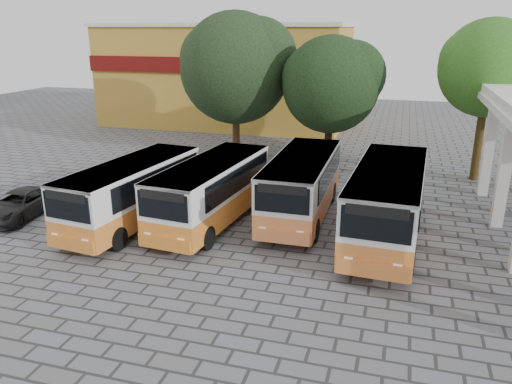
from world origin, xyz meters
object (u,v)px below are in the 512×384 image
(bus_far_right, at_px, (387,200))
(bus_far_left, at_px, (132,190))
(bus_centre_right, at_px, (302,183))
(parked_car, at_px, (19,205))
(bus_centre_left, at_px, (211,189))

(bus_far_right, bearing_deg, bus_far_left, -169.97)
(bus_far_left, xyz_separation_m, bus_far_right, (10.22, 1.23, 0.16))
(bus_centre_right, bearing_deg, bus_far_right, -23.91)
(bus_far_right, distance_m, parked_car, 15.66)
(bus_far_left, distance_m, parked_car, 5.41)
(bus_centre_left, distance_m, parked_car, 8.62)
(bus_far_left, relative_size, bus_centre_left, 1.00)
(bus_far_left, bearing_deg, bus_centre_left, 24.85)
(bus_far_right, height_order, parked_car, bus_far_right)
(bus_far_left, xyz_separation_m, bus_centre_right, (6.58, 2.82, 0.04))
(parked_car, bearing_deg, bus_centre_left, 6.14)
(bus_centre_left, bearing_deg, bus_centre_right, 33.26)
(bus_centre_left, xyz_separation_m, parked_car, (-8.40, -1.65, -0.98))
(parked_car, bearing_deg, bus_far_right, 1.87)
(bus_far_left, distance_m, bus_centre_left, 3.28)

